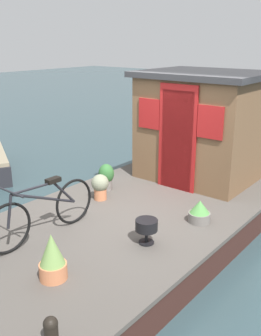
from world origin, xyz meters
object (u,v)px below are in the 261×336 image
houseboat_cabin (202,125)px  mooring_bollard (51,330)px  charcoal_grill (147,226)px  potted_plant_fern (100,186)px  bicycle (43,211)px  potted_plant_mint (106,176)px  potted_plant_ivy (200,212)px  potted_plant_thyme (52,258)px

houseboat_cabin → mooring_bollard: size_ratio=8.02×
charcoal_grill → mooring_bollard: (-1.90, -0.40, -0.09)m
potted_plant_fern → mooring_bollard: bearing=-144.4°
bicycle → mooring_bollard: bearing=-127.7°
charcoal_grill → potted_plant_mint: bearing=57.2°
bicycle → potted_plant_fern: bicycle is taller
potted_plant_fern → charcoal_grill: 1.59m
houseboat_cabin → potted_plant_fern: houseboat_cabin is taller
potted_plant_fern → charcoal_grill: size_ratio=1.30×
potted_plant_ivy → mooring_bollard: size_ratio=1.20×
potted_plant_fern → potted_plant_mint: size_ratio=0.92×
houseboat_cabin → charcoal_grill: (-2.69, -0.75, -0.75)m
potted_plant_thyme → potted_plant_mint: potted_plant_thyme is taller
potted_plant_fern → potted_plant_thyme: 2.23m
houseboat_cabin → potted_plant_thyme: bearing=-173.9°
mooring_bollard → potted_plant_fern: bearing=35.6°
potted_plant_fern → potted_plant_mint: 0.44m
potted_plant_thyme → potted_plant_mint: size_ratio=1.17×
bicycle → potted_plant_ivy: (1.66, -1.37, -0.21)m
potted_plant_mint → mooring_bollard: (-2.96, -2.06, -0.10)m
potted_plant_mint → potted_plant_ivy: 1.88m
potted_plant_ivy → potted_plant_mint: bearing=86.8°
potted_plant_ivy → mooring_bollard: 2.87m
bicycle → potted_plant_mint: bicycle is taller
potted_plant_thyme → potted_plant_ivy: bearing=-13.9°
houseboat_cabin → bicycle: size_ratio=1.26×
potted_plant_fern → potted_plant_thyme: bearing=-150.1°
charcoal_grill → mooring_bollard: size_ratio=1.21×
potted_plant_mint → potted_plant_ivy: (-0.10, -1.88, -0.09)m
bicycle → mooring_bollard: size_ratio=6.34×
potted_plant_mint → charcoal_grill: 1.97m
potted_plant_fern → charcoal_grill: potted_plant_fern is taller
houseboat_cabin → potted_plant_ivy: houseboat_cabin is taller
houseboat_cabin → charcoal_grill: size_ratio=6.65×
houseboat_cabin → potted_plant_thyme: houseboat_cabin is taller
mooring_bollard → potted_plant_thyme: bearing=48.7°
potted_plant_thyme → charcoal_grill: (1.25, -0.33, -0.02)m
potted_plant_mint → mooring_bollard: bearing=-145.2°
houseboat_cabin → potted_plant_mint: (-1.62, 0.91, -0.74)m
houseboat_cabin → charcoal_grill: 2.89m
charcoal_grill → mooring_bollard: charcoal_grill is taller
potted_plant_fern → potted_plant_ivy: 1.69m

